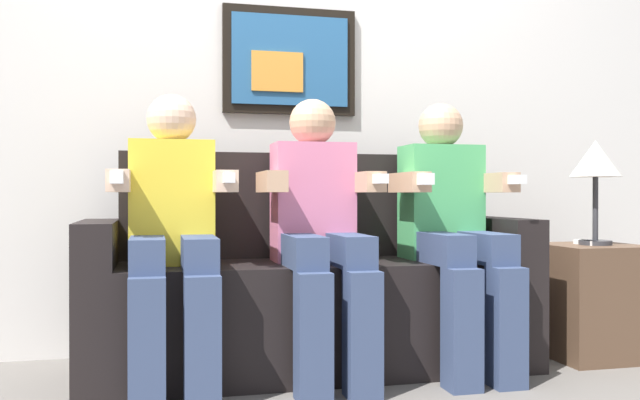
# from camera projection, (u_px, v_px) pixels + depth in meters

# --- Properties ---
(ground_plane) EXTENTS (5.48, 5.48, 0.00)m
(ground_plane) POSITION_uv_depth(u_px,v_px,m) (330.00, 390.00, 2.53)
(ground_plane) COLOR #66605B
(back_wall_assembly) EXTENTS (4.22, 0.10, 2.60)m
(back_wall_assembly) POSITION_uv_depth(u_px,v_px,m) (290.00, 73.00, 3.27)
(back_wall_assembly) COLOR silver
(back_wall_assembly) RESTS_ON ground_plane
(couch) EXTENTS (1.82, 0.58, 0.90)m
(couch) POSITION_uv_depth(u_px,v_px,m) (310.00, 293.00, 2.85)
(couch) COLOR black
(couch) RESTS_ON ground_plane
(person_on_left) EXTENTS (0.46, 0.56, 1.11)m
(person_on_left) POSITION_uv_depth(u_px,v_px,m) (172.00, 226.00, 2.55)
(person_on_left) COLOR yellow
(person_on_left) RESTS_ON ground_plane
(person_in_middle) EXTENTS (0.46, 0.56, 1.11)m
(person_in_middle) POSITION_uv_depth(u_px,v_px,m) (320.00, 224.00, 2.68)
(person_in_middle) COLOR pink
(person_in_middle) RESTS_ON ground_plane
(person_on_right) EXTENTS (0.46, 0.56, 1.11)m
(person_on_right) POSITION_uv_depth(u_px,v_px,m) (453.00, 223.00, 2.82)
(person_on_right) COLOR #4CB266
(person_on_right) RESTS_ON ground_plane
(side_table_right) EXTENTS (0.40, 0.40, 0.50)m
(side_table_right) POSITION_uv_depth(u_px,v_px,m) (592.00, 301.00, 3.04)
(side_table_right) COLOR brown
(side_table_right) RESTS_ON ground_plane
(table_lamp) EXTENTS (0.22, 0.22, 0.46)m
(table_lamp) POSITION_uv_depth(u_px,v_px,m) (595.00, 164.00, 3.02)
(table_lamp) COLOR #333338
(table_lamp) RESTS_ON side_table_right
(spare_remote_on_table) EXTENTS (0.04, 0.13, 0.02)m
(spare_remote_on_table) POSITION_uv_depth(u_px,v_px,m) (586.00, 242.00, 3.03)
(spare_remote_on_table) COLOR white
(spare_remote_on_table) RESTS_ON side_table_right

